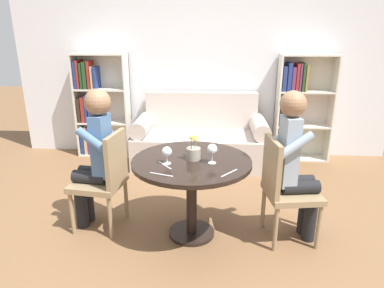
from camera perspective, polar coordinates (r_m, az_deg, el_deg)
name	(u,v)px	position (r m, az deg, el deg)	size (l,w,h in m)	color
ground_plane	(192,234)	(3.14, -0.06, -14.74)	(16.00, 16.00, 0.00)	brown
back_wall	(202,59)	(4.81, 1.75, 14.04)	(5.20, 0.05, 2.70)	silver
round_table	(192,174)	(2.87, -0.07, -5.06)	(0.99, 0.99, 0.71)	black
couch	(200,140)	(4.59, 1.42, 0.59)	(1.74, 0.80, 0.92)	beige
bookshelf_left	(97,106)	(5.02, -15.60, 6.19)	(0.74, 0.28, 1.43)	silver
bookshelf_right	(297,108)	(4.87, 17.04, 5.82)	(0.74, 0.28, 1.43)	silver
chair_left	(105,177)	(3.11, -14.28, -5.31)	(0.47, 0.47, 0.90)	#937A56
chair_right	(284,186)	(2.95, 15.10, -6.74)	(0.48, 0.48, 0.90)	#937A56
person_left	(95,155)	(3.09, -15.93, -1.72)	(0.44, 0.38, 1.27)	black
person_right	(296,164)	(2.92, 16.97, -3.17)	(0.45, 0.38, 1.28)	black
wine_glass_left	(167,152)	(2.71, -4.21, -1.38)	(0.08, 0.08, 0.14)	white
wine_glass_right	(212,150)	(2.71, 3.39, -0.96)	(0.08, 0.08, 0.16)	white
flower_vase	(194,152)	(2.80, 0.26, -1.38)	(0.12, 0.12, 0.22)	#9E9384
knife_left_setting	(229,173)	(2.58, 6.23, -4.81)	(0.13, 0.15, 0.00)	silver
fork_left_setting	(165,165)	(2.71, -4.56, -3.54)	(0.13, 0.15, 0.00)	silver
knife_right_setting	(161,174)	(2.54, -5.14, -5.07)	(0.18, 0.07, 0.00)	silver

